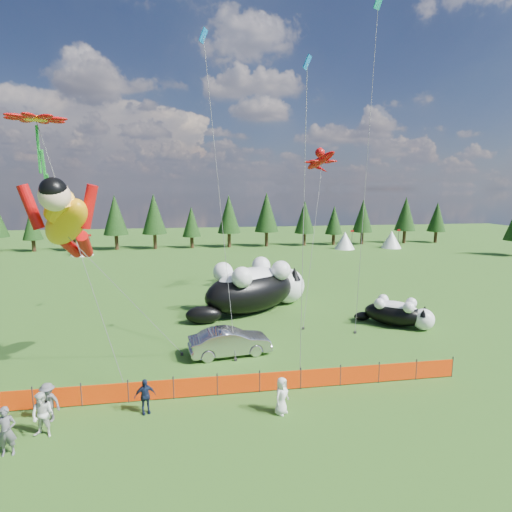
% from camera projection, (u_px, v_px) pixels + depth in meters
% --- Properties ---
extents(ground, '(160.00, 160.00, 0.00)m').
position_uv_depth(ground, '(232.00, 366.00, 21.71)').
color(ground, '#163C0A').
rests_on(ground, ground).
extents(safety_fence, '(22.06, 0.06, 1.10)m').
position_uv_depth(safety_fence, '(239.00, 384.00, 18.71)').
color(safety_fence, '#262626').
rests_on(safety_fence, ground).
extents(tree_line, '(90.00, 4.00, 8.00)m').
position_uv_depth(tree_line, '(205.00, 223.00, 64.88)').
color(tree_line, black).
rests_on(tree_line, ground).
extents(festival_tents, '(50.00, 3.20, 2.80)m').
position_uv_depth(festival_tents, '(277.00, 242.00, 62.14)').
color(festival_tents, white).
rests_on(festival_tents, ground).
extents(cat_large, '(10.01, 7.59, 4.00)m').
position_uv_depth(cat_large, '(256.00, 287.00, 31.40)').
color(cat_large, black).
rests_on(cat_large, ground).
extents(cat_small, '(4.72, 4.04, 1.99)m').
position_uv_depth(cat_small, '(398.00, 313.00, 27.98)').
color(cat_small, black).
rests_on(cat_small, ground).
extents(car, '(4.91, 2.29, 1.56)m').
position_uv_depth(car, '(230.00, 342.00, 23.10)').
color(car, '#B2B2B7').
rests_on(car, ground).
extents(spectator_a, '(0.71, 0.50, 1.84)m').
position_uv_depth(spectator_a, '(6.00, 431.00, 14.34)').
color(spectator_a, '#5A595E').
rests_on(spectator_a, ground).
extents(spectator_b, '(0.98, 0.72, 1.81)m').
position_uv_depth(spectator_b, '(43.00, 415.00, 15.40)').
color(spectator_b, silver).
rests_on(spectator_b, ground).
extents(spectator_c, '(1.00, 0.70, 1.55)m').
position_uv_depth(spectator_c, '(145.00, 396.00, 17.04)').
color(spectator_c, '#15203A').
rests_on(spectator_c, ground).
extents(spectator_d, '(1.20, 0.90, 1.67)m').
position_uv_depth(spectator_d, '(48.00, 402.00, 16.45)').
color(spectator_d, '#5A595E').
rests_on(spectator_d, ground).
extents(spectator_e, '(0.93, 0.92, 1.62)m').
position_uv_depth(spectator_e, '(282.00, 396.00, 17.01)').
color(spectator_e, silver).
rests_on(spectator_e, ground).
extents(superhero_kite, '(8.61, 6.93, 11.15)m').
position_uv_depth(superhero_kite, '(66.00, 223.00, 18.95)').
color(superhero_kite, orange).
rests_on(superhero_kite, ground).
extents(gecko_kite, '(6.13, 12.08, 15.40)m').
position_uv_depth(gecko_kite, '(321.00, 161.00, 34.84)').
color(gecko_kite, '#B5090A').
rests_on(gecko_kite, ground).
extents(flower_kite, '(5.71, 4.99, 13.89)m').
position_uv_depth(flower_kite, '(36.00, 122.00, 19.81)').
color(flower_kite, '#B5090A').
rests_on(flower_kite, ground).
extents(diamond_kite_a, '(1.65, 4.84, 19.26)m').
position_uv_depth(diamond_kite_a, '(205.00, 51.00, 23.22)').
color(diamond_kite_a, blue).
rests_on(diamond_kite_a, ground).
extents(diamond_kite_b, '(3.49, 5.43, 23.56)m').
position_uv_depth(diamond_kite_b, '(377.00, 19.00, 28.15)').
color(diamond_kite_b, '#0D9D83').
rests_on(diamond_kite_b, ground).
extents(diamond_kite_c, '(1.23, 3.28, 16.34)m').
position_uv_depth(diamond_kite_c, '(307.00, 84.00, 19.57)').
color(diamond_kite_c, blue).
rests_on(diamond_kite_c, ground).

